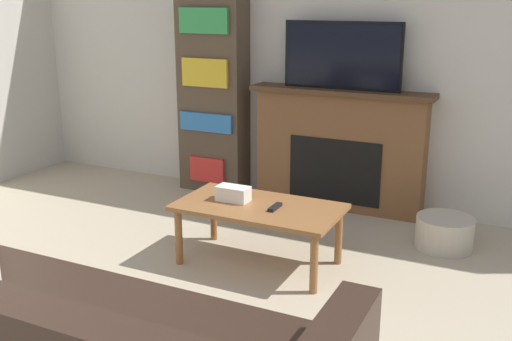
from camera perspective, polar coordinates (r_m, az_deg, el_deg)
The scene contains 8 objects.
wall_back at distance 5.15m, azimuth 6.12°, elevation 11.79°, with size 6.84×0.06×2.70m.
fireplace at distance 5.07m, azimuth 7.91°, elevation 2.05°, with size 1.53×0.28×1.02m.
tv at distance 4.92m, azimuth 8.19°, elevation 10.78°, with size 0.98×0.03×0.54m.
coffee_table at distance 3.97m, azimuth 0.26°, elevation -4.00°, with size 1.09×0.59×0.42m.
tissue_box at distance 4.03m, azimuth -2.19°, elevation -2.21°, with size 0.22×0.12×0.10m.
remote_control at distance 3.88m, azimuth 1.83°, elevation -3.50°, with size 0.04×0.15×0.02m.
bookshelf at distance 5.45m, azimuth -4.10°, elevation 7.15°, with size 0.62×0.29×1.76m.
storage_basket at distance 4.51m, azimuth 17.51°, elevation -5.66°, with size 0.41×0.41×0.23m.
Camera 1 is at (1.75, -0.80, 1.74)m, focal length 42.00 mm.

